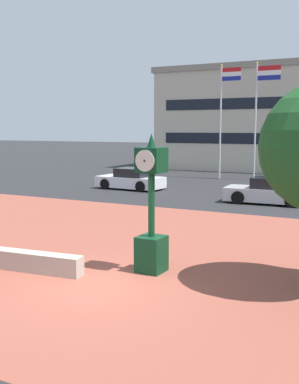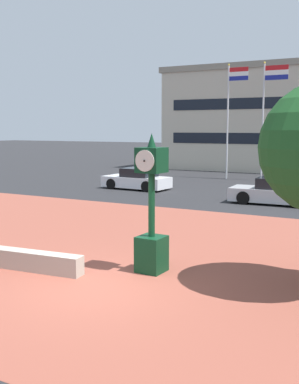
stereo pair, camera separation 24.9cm
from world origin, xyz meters
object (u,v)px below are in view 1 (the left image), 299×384
flagpole_primary (223,112)px  car_street_far (131,180)px  street_clock (151,215)px  car_street_near (269,192)px  flagpole_secondary (259,110)px

flagpole_primary → car_street_far: bearing=-110.0°
street_clock → car_street_far: size_ratio=0.86×
car_street_near → flagpole_primary: bearing=27.5°
car_street_far → flagpole_secondary: flagpole_secondary is taller
street_clock → flagpole_primary: (-5.49, 22.28, 3.30)m
car_street_far → flagpole_primary: size_ratio=0.50×
car_street_near → flagpole_secondary: (-3.08, 9.93, 4.30)m
car_street_far → street_clock: bearing=-145.9°
car_street_near → car_street_far: 8.82m
car_street_near → car_street_far: same height
flagpole_primary → flagpole_secondary: 2.59m
street_clock → flagpole_secondary: flagpole_secondary is taller
flagpole_primary → flagpole_secondary: bearing=0.0°
flagpole_secondary → flagpole_primary: bearing=-180.0°
car_street_near → flagpole_primary: 12.18m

